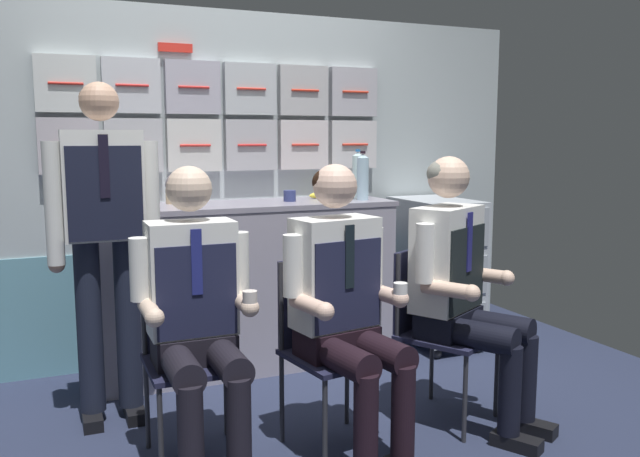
# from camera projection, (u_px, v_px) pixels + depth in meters

# --- Properties ---
(ground) EXTENTS (4.80, 4.80, 0.04)m
(ground) POSITION_uv_depth(u_px,v_px,m) (299.00, 445.00, 3.04)
(ground) COLOR #252C44
(galley_bulkhead) EXTENTS (4.20, 0.14, 2.15)m
(galley_bulkhead) POSITION_uv_depth(u_px,v_px,m) (219.00, 185.00, 4.14)
(galley_bulkhead) COLOR #AFBABE
(galley_bulkhead) RESTS_ON ground
(galley_counter) EXTENTS (1.78, 0.53, 0.99)m
(galley_counter) POSITION_uv_depth(u_px,v_px,m) (247.00, 285.00, 4.00)
(galley_counter) COLOR #9C97A7
(galley_counter) RESTS_ON ground
(service_trolley) EXTENTS (0.40, 0.65, 0.98)m
(service_trolley) POSITION_uv_depth(u_px,v_px,m) (435.00, 268.00, 4.41)
(service_trolley) COLOR black
(service_trolley) RESTS_ON ground
(folding_chair_left) EXTENTS (0.40, 0.41, 0.84)m
(folding_chair_left) POSITION_uv_depth(u_px,v_px,m) (189.00, 338.00, 2.90)
(folding_chair_left) COLOR #2D2D33
(folding_chair_left) RESTS_ON ground
(crew_member_left) EXTENTS (0.50, 0.61, 1.27)m
(crew_member_left) POSITION_uv_depth(u_px,v_px,m) (196.00, 305.00, 2.73)
(crew_member_left) COLOR black
(crew_member_left) RESTS_ON ground
(folding_chair_right) EXTENTS (0.46, 0.46, 0.84)m
(folding_chair_right) POSITION_uv_depth(u_px,v_px,m) (325.00, 331.00, 2.99)
(folding_chair_right) COLOR #2D2D33
(folding_chair_right) RESTS_ON ground
(crew_member_right) EXTENTS (0.51, 0.66, 1.27)m
(crew_member_right) POSITION_uv_depth(u_px,v_px,m) (345.00, 298.00, 2.84)
(crew_member_right) COLOR black
(crew_member_right) RESTS_ON ground
(folding_chair_by_counter) EXTENTS (0.54, 0.54, 0.84)m
(folding_chair_by_counter) POSITION_uv_depth(u_px,v_px,m) (431.00, 315.00, 3.27)
(folding_chair_by_counter) COLOR #2D2D33
(folding_chair_by_counter) RESTS_ON ground
(crew_member_by_counter) EXTENTS (0.61, 0.71, 1.29)m
(crew_member_by_counter) POSITION_uv_depth(u_px,v_px,m) (461.00, 279.00, 3.15)
(crew_member_by_counter) COLOR black
(crew_member_by_counter) RESTS_ON ground
(crew_member_standing) EXTENTS (0.52, 0.26, 1.64)m
(crew_member_standing) POSITION_uv_depth(u_px,v_px,m) (105.00, 225.00, 3.15)
(crew_member_standing) COLOR black
(crew_member_standing) RESTS_ON ground
(sparkling_bottle_green) EXTENTS (0.07, 0.07, 0.31)m
(sparkling_bottle_green) POSITION_uv_depth(u_px,v_px,m) (358.00, 175.00, 4.26)
(sparkling_bottle_green) COLOR silver
(sparkling_bottle_green) RESTS_ON galley_counter
(water_bottle_tall) EXTENTS (0.07, 0.07, 0.30)m
(water_bottle_tall) POSITION_uv_depth(u_px,v_px,m) (363.00, 177.00, 4.10)
(water_bottle_tall) COLOR #ABCFE2
(water_bottle_tall) RESTS_ON galley_counter
(espresso_cup_small) EXTENTS (0.08, 0.08, 0.07)m
(espresso_cup_small) POSITION_uv_depth(u_px,v_px,m) (290.00, 196.00, 4.03)
(espresso_cup_small) COLOR navy
(espresso_cup_small) RESTS_ON galley_counter
(coffee_cup_white) EXTENTS (0.07, 0.07, 0.09)m
(coffee_cup_white) POSITION_uv_depth(u_px,v_px,m) (172.00, 196.00, 3.88)
(coffee_cup_white) COLOR tan
(coffee_cup_white) RESTS_ON galley_counter
(coffee_cup_spare) EXTENTS (0.07, 0.07, 0.06)m
(coffee_cup_spare) POSITION_uv_depth(u_px,v_px,m) (187.00, 203.00, 3.65)
(coffee_cup_spare) COLOR white
(coffee_cup_spare) RESTS_ON galley_counter
(snack_banana) EXTENTS (0.17, 0.10, 0.04)m
(snack_banana) POSITION_uv_depth(u_px,v_px,m) (319.00, 195.00, 4.24)
(snack_banana) COLOR yellow
(snack_banana) RESTS_ON galley_counter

